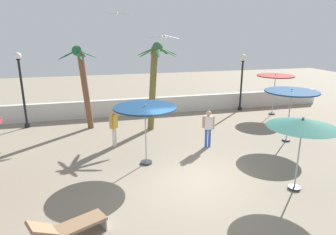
{
  "coord_description": "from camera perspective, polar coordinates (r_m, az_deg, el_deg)",
  "views": [
    {
      "loc": [
        -3.19,
        -9.16,
        5.07
      ],
      "look_at": [
        0.0,
        3.15,
        1.4
      ],
      "focal_mm": 31.75,
      "sensor_mm": 36.0,
      "label": 1
    }
  ],
  "objects": [
    {
      "name": "ground_plane",
      "position": [
        10.94,
        4.23,
        -11.55
      ],
      "size": [
        56.0,
        56.0,
        0.0
      ],
      "primitive_type": "plane",
      "color": "gray"
    },
    {
      "name": "boundary_wall",
      "position": [
        18.98,
        -4.44,
        2.2
      ],
      "size": [
        25.2,
        0.3,
        1.05
      ],
      "primitive_type": "cube",
      "color": "silver",
      "rests_on": "ground_plane"
    },
    {
      "name": "patio_umbrella_0",
      "position": [
        10.25,
        24.43,
        -1.1
      ],
      "size": [
        2.22,
        2.22,
        2.52
      ],
      "color": "#333338",
      "rests_on": "ground_plane"
    },
    {
      "name": "patio_umbrella_1",
      "position": [
        19.69,
        19.93,
        7.23
      ],
      "size": [
        2.24,
        2.24,
        2.6
      ],
      "color": "#333338",
      "rests_on": "ground_plane"
    },
    {
      "name": "patio_umbrella_4",
      "position": [
        14.92,
        22.63,
        4.27
      ],
      "size": [
        2.44,
        2.44,
        2.56
      ],
      "color": "#333338",
      "rests_on": "ground_plane"
    },
    {
      "name": "patio_umbrella_5",
      "position": [
        11.34,
        -4.4,
        1.35
      ],
      "size": [
        2.42,
        2.42,
        2.44
      ],
      "color": "#333338",
      "rests_on": "ground_plane"
    },
    {
      "name": "palm_tree_0",
      "position": [
        16.28,
        -16.02,
        7.16
      ],
      "size": [
        1.97,
        1.99,
        4.41
      ],
      "color": "brown",
      "rests_on": "ground_plane"
    },
    {
      "name": "palm_tree_1",
      "position": [
        15.53,
        -2.64,
        7.96
      ],
      "size": [
        2.17,
        2.23,
        4.61
      ],
      "color": "brown",
      "rests_on": "ground_plane"
    },
    {
      "name": "lamp_post_0",
      "position": [
        17.64,
        -26.3,
        5.85
      ],
      "size": [
        0.35,
        0.35,
        4.06
      ],
      "color": "black",
      "rests_on": "ground_plane"
    },
    {
      "name": "lamp_post_1",
      "position": [
        20.16,
        14.04,
        8.35
      ],
      "size": [
        0.43,
        0.43,
        3.69
      ],
      "color": "black",
      "rests_on": "ground_plane"
    },
    {
      "name": "lounge_chair_0",
      "position": [
        8.28,
        -18.48,
        -19.19
      ],
      "size": [
        1.92,
        1.29,
        0.83
      ],
      "color": "#B7B7BC",
      "rests_on": "ground_plane"
    },
    {
      "name": "guest_0",
      "position": [
        13.63,
        -10.37,
        -1.26
      ],
      "size": [
        0.4,
        0.48,
        1.75
      ],
      "color": "silver",
      "rests_on": "ground_plane"
    },
    {
      "name": "guest_1",
      "position": [
        13.46,
        7.74,
        -1.46
      ],
      "size": [
        0.55,
        0.29,
        1.71
      ],
      "color": "#3359B2",
      "rests_on": "ground_plane"
    },
    {
      "name": "seagull_0",
      "position": [
        17.67,
        -9.72,
        19.04
      ],
      "size": [
        1.33,
        0.39,
        0.17
      ],
      "color": "white"
    },
    {
      "name": "seagull_1",
      "position": [
        9.92,
        -0.85,
        15.12
      ],
      "size": [
        0.91,
        0.82,
        0.15
      ],
      "color": "white"
    }
  ]
}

